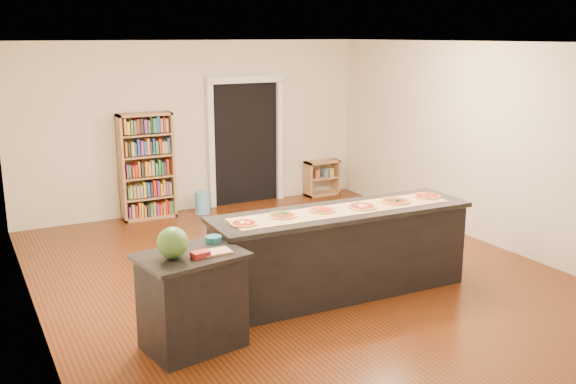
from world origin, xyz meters
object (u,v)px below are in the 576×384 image
waste_bin (202,202)px  kitchen_island (341,252)px  bookshelf (147,166)px  low_shelf (322,178)px  watermelon (173,243)px  side_counter (192,301)px

waste_bin → kitchen_island: bearing=-87.0°
bookshelf → waste_bin: size_ratio=4.62×
kitchen_island → low_shelf: size_ratio=4.70×
bookshelf → waste_bin: 1.10m
waste_bin → low_shelf: bearing=3.8°
low_shelf → waste_bin: bearing=-176.2°
low_shelf → watermelon: 6.33m
bookshelf → side_counter: bearing=-100.9°
side_counter → waste_bin: bearing=58.6°
side_counter → watermelon: 0.63m
kitchen_island → watermelon: 2.24m
kitchen_island → side_counter: (-1.94, -0.45, -0.03)m
bookshelf → kitchen_island: bearing=-75.4°
side_counter → waste_bin: side_counter is taller
low_shelf → bookshelf: bearing=-179.8°
low_shelf → side_counter: bearing=-132.2°
bookshelf → watermelon: (-1.05, -4.57, 0.23)m
low_shelf → waste_bin: (-2.40, -0.16, -0.14)m
waste_bin → bookshelf: bearing=170.2°
low_shelf → waste_bin: low_shelf is taller
side_counter → waste_bin: (1.73, 4.39, -0.29)m
waste_bin → watermelon: (-1.91, -4.42, 0.89)m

